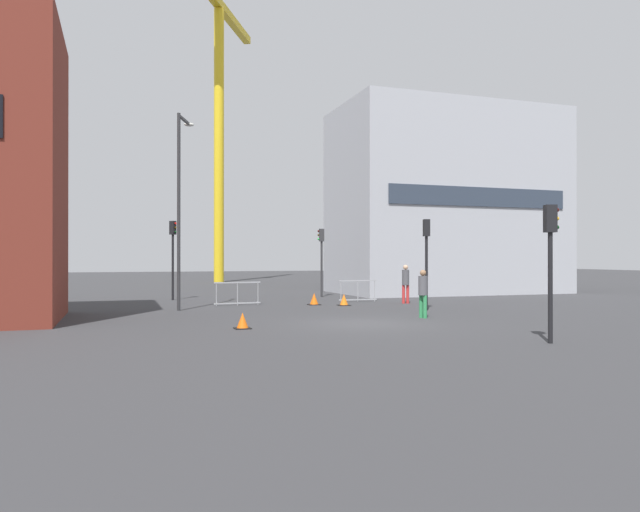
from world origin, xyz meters
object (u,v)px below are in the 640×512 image
at_px(streetlamp_tall, 180,196).
at_px(traffic_light_island, 426,249).
at_px(traffic_light_near, 173,247).
at_px(traffic_cone_striped, 243,321).
at_px(traffic_cone_by_barrier, 314,299).
at_px(traffic_cone_on_verge, 344,300).
at_px(pedestrian_waiting, 406,281).
at_px(construction_crane, 220,102).
at_px(traffic_light_corner, 321,251).
at_px(traffic_light_verge, 551,249).
at_px(pedestrian_walking, 423,290).

bearing_deg(streetlamp_tall, traffic_light_island, -19.32).
relative_size(traffic_light_near, traffic_cone_striped, 8.26).
bearing_deg(traffic_cone_striped, traffic_cone_by_barrier, 58.60).
xyz_separation_m(traffic_cone_on_verge, traffic_cone_by_barrier, (-1.18, 0.79, 0.01)).
relative_size(traffic_light_island, pedestrian_waiting, 2.04).
distance_m(construction_crane, traffic_light_corner, 26.25).
bearing_deg(traffic_light_verge, pedestrian_waiting, 78.86).
bearing_deg(traffic_light_verge, construction_crane, 92.40).
bearing_deg(traffic_light_corner, streetlamp_tall, -143.30).
relative_size(construction_crane, traffic_light_island, 6.77).
bearing_deg(pedestrian_walking, streetlamp_tall, 142.39).
distance_m(pedestrian_walking, traffic_cone_by_barrier, 7.35).
distance_m(construction_crane, pedestrian_walking, 37.93).
distance_m(construction_crane, traffic_light_verge, 43.72).
bearing_deg(pedestrian_walking, traffic_cone_on_verge, 95.87).
xyz_separation_m(traffic_light_near, traffic_light_island, (9.42, -9.66, -0.19)).
bearing_deg(construction_crane, pedestrian_waiting, -81.25).
bearing_deg(pedestrian_walking, traffic_light_corner, 88.38).
height_order(traffic_light_near, traffic_light_island, traffic_light_near).
height_order(streetlamp_tall, traffic_light_island, streetlamp_tall).
distance_m(traffic_light_near, traffic_cone_striped, 13.82).
distance_m(traffic_light_near, traffic_light_verge, 20.68).
distance_m(traffic_light_corner, traffic_cone_striped, 15.47).
relative_size(traffic_light_corner, pedestrian_walking, 2.18).
bearing_deg(traffic_light_near, pedestrian_waiting, -29.85).
distance_m(traffic_light_verge, traffic_cone_striped, 9.09).
relative_size(traffic_light_near, traffic_cone_on_verge, 7.75).
bearing_deg(traffic_light_island, construction_crane, 96.10).
distance_m(traffic_cone_on_verge, traffic_cone_striped, 9.64).
height_order(construction_crane, traffic_cone_by_barrier, construction_crane).
xyz_separation_m(pedestrian_walking, traffic_cone_on_verge, (-0.65, 6.29, -0.78)).
height_order(traffic_light_near, traffic_cone_striped, traffic_light_near).
xyz_separation_m(traffic_light_verge, pedestrian_waiting, (2.61, 13.23, -1.31)).
bearing_deg(traffic_cone_by_barrier, pedestrian_walking, -75.56).
relative_size(pedestrian_walking, pedestrian_waiting, 0.94).
relative_size(streetlamp_tall, pedestrian_walking, 4.67).
xyz_separation_m(construction_crane, traffic_light_verge, (1.73, -41.43, -13.84)).
distance_m(traffic_light_corner, pedestrian_waiting, 6.47).
distance_m(traffic_light_corner, traffic_cone_on_verge, 6.60).
relative_size(streetlamp_tall, traffic_light_corner, 2.14).
bearing_deg(traffic_light_island, pedestrian_waiting, 75.98).
height_order(traffic_light_corner, pedestrian_walking, traffic_light_corner).
height_order(traffic_light_verge, traffic_cone_striped, traffic_light_verge).
relative_size(traffic_light_near, traffic_light_island, 1.08).
relative_size(traffic_light_near, traffic_cone_by_barrier, 7.50).
bearing_deg(traffic_light_corner, traffic_light_verge, -91.08).
bearing_deg(traffic_light_island, pedestrian_walking, -120.97).
xyz_separation_m(traffic_light_island, pedestrian_waiting, (0.93, 3.72, -1.46)).
distance_m(streetlamp_tall, traffic_cone_by_barrier, 7.70).
bearing_deg(streetlamp_tall, pedestrian_waiting, 1.82).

